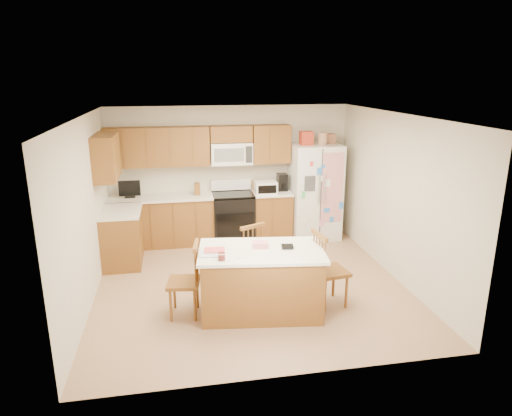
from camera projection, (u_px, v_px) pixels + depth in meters
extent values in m
plane|color=#A67551|center=(250.00, 283.00, 6.90)|extent=(4.50, 4.50, 0.00)
cube|color=beige|center=(230.00, 172.00, 8.67)|extent=(4.50, 0.10, 2.50)
cube|color=beige|center=(289.00, 266.00, 4.42)|extent=(4.50, 0.10, 2.50)
cube|color=beige|center=(86.00, 212.00, 6.16)|extent=(0.10, 4.50, 2.50)
cube|color=beige|center=(395.00, 197.00, 6.94)|extent=(0.10, 4.50, 2.50)
cube|color=white|center=(250.00, 116.00, 6.20)|extent=(4.50, 4.50, 0.04)
cube|color=brown|center=(162.00, 222.00, 8.39)|extent=(1.87, 0.60, 0.88)
cube|color=brown|center=(271.00, 216.00, 8.74)|extent=(0.72, 0.60, 0.88)
cube|color=brown|center=(122.00, 238.00, 7.55)|extent=(0.60, 0.95, 0.88)
cube|color=white|center=(161.00, 198.00, 8.25)|extent=(1.87, 0.64, 0.04)
cube|color=white|center=(271.00, 193.00, 8.61)|extent=(0.72, 0.64, 0.04)
cube|color=white|center=(121.00, 211.00, 7.42)|extent=(0.64, 0.95, 0.04)
cube|color=brown|center=(157.00, 147.00, 8.13)|extent=(1.85, 0.33, 0.70)
cube|color=brown|center=(271.00, 144.00, 8.49)|extent=(0.70, 0.33, 0.70)
cube|color=brown|center=(231.00, 134.00, 8.31)|extent=(0.76, 0.33, 0.29)
cube|color=brown|center=(106.00, 157.00, 7.14)|extent=(0.33, 0.95, 0.70)
cube|color=brown|center=(123.00, 149.00, 7.88)|extent=(0.02, 0.01, 0.66)
cube|color=brown|center=(128.00, 229.00, 8.00)|extent=(0.02, 0.01, 0.84)
cube|color=brown|center=(147.00, 149.00, 7.94)|extent=(0.02, 0.01, 0.66)
cube|color=brown|center=(151.00, 227.00, 8.07)|extent=(0.02, 0.01, 0.84)
cube|color=brown|center=(170.00, 148.00, 8.01)|extent=(0.02, 0.01, 0.66)
cube|color=brown|center=(174.00, 226.00, 8.14)|extent=(0.02, 0.01, 0.84)
cube|color=brown|center=(193.00, 147.00, 8.08)|extent=(0.01, 0.01, 0.66)
cube|color=brown|center=(197.00, 225.00, 8.21)|extent=(0.01, 0.01, 0.84)
cube|color=brown|center=(270.00, 145.00, 8.32)|extent=(0.01, 0.01, 0.66)
cube|color=brown|center=(272.00, 220.00, 8.45)|extent=(0.01, 0.01, 0.84)
cube|color=white|center=(231.00, 153.00, 8.38)|extent=(0.76, 0.38, 0.40)
cube|color=slate|center=(229.00, 155.00, 8.19)|extent=(0.54, 0.01, 0.24)
cube|color=#262626|center=(249.00, 154.00, 8.25)|extent=(0.12, 0.01, 0.30)
cube|color=brown|center=(197.00, 189.00, 8.34)|extent=(0.10, 0.14, 0.22)
cube|color=black|center=(130.00, 197.00, 8.18)|extent=(0.18, 0.12, 0.02)
cube|color=black|center=(129.00, 188.00, 8.13)|extent=(0.38, 0.03, 0.28)
cube|color=orange|center=(262.00, 186.00, 8.63)|extent=(0.35, 0.22, 0.18)
cube|color=white|center=(266.00, 188.00, 8.41)|extent=(0.40, 0.28, 0.23)
cube|color=black|center=(267.00, 189.00, 8.28)|extent=(0.34, 0.01, 0.15)
cube|color=black|center=(282.00, 182.00, 8.65)|extent=(0.18, 0.22, 0.32)
cylinder|color=black|center=(283.00, 186.00, 8.60)|extent=(0.12, 0.12, 0.12)
cube|color=black|center=(233.00, 218.00, 8.60)|extent=(0.76, 0.64, 0.88)
cube|color=black|center=(235.00, 224.00, 8.30)|extent=(0.68, 0.01, 0.42)
cube|color=black|center=(233.00, 194.00, 8.47)|extent=(0.76, 0.64, 0.03)
cube|color=white|center=(231.00, 184.00, 8.68)|extent=(0.76, 0.10, 0.20)
cube|color=white|center=(315.00, 191.00, 8.69)|extent=(0.90, 0.75, 1.80)
cube|color=#4C4C4C|center=(321.00, 196.00, 8.33)|extent=(0.02, 0.01, 1.75)
cube|color=silver|center=(319.00, 189.00, 8.26)|extent=(0.02, 0.03, 0.55)
cube|color=silver|center=(324.00, 189.00, 8.27)|extent=(0.02, 0.03, 0.55)
cube|color=#3F3F44|center=(310.00, 184.00, 8.22)|extent=(0.20, 0.01, 0.28)
cube|color=#D84C59|center=(332.00, 188.00, 8.32)|extent=(0.42, 0.01, 1.30)
cube|color=#B3301D|center=(306.00, 138.00, 8.37)|extent=(0.22, 0.22, 0.24)
cylinder|color=#AB7B5F|center=(323.00, 139.00, 8.38)|extent=(0.18, 0.18, 0.22)
cube|color=#8F583E|center=(330.00, 138.00, 8.53)|extent=(0.18, 0.20, 0.18)
cube|color=brown|center=(261.00, 282.00, 5.97)|extent=(1.62, 1.05, 0.84)
cube|color=white|center=(261.00, 251.00, 5.85)|extent=(1.71, 1.13, 0.04)
cylinder|color=#B3301D|center=(222.00, 258.00, 5.52)|extent=(0.08, 0.08, 0.06)
cylinder|color=white|center=(222.00, 256.00, 5.51)|extent=(0.09, 0.09, 0.09)
cube|color=pink|center=(260.00, 244.00, 5.93)|extent=(0.22, 0.17, 0.07)
cube|color=black|center=(287.00, 247.00, 5.90)|extent=(0.16, 0.14, 0.04)
cube|color=white|center=(212.00, 254.00, 5.70)|extent=(0.33, 0.28, 0.01)
cube|color=#D84C4C|center=(215.00, 250.00, 5.78)|extent=(0.28, 0.23, 0.01)
cylinder|color=white|center=(242.00, 258.00, 5.57)|extent=(0.14, 0.03, 0.01)
cube|color=brown|center=(184.00, 282.00, 5.88)|extent=(0.46, 0.48, 0.05)
cylinder|color=brown|center=(174.00, 293.00, 6.11)|extent=(0.04, 0.04, 0.44)
cylinder|color=brown|center=(171.00, 306.00, 5.78)|extent=(0.04, 0.04, 0.44)
cylinder|color=brown|center=(197.00, 293.00, 6.12)|extent=(0.04, 0.04, 0.44)
cylinder|color=brown|center=(195.00, 305.00, 5.79)|extent=(0.04, 0.04, 0.44)
cylinder|color=brown|center=(197.00, 259.00, 5.96)|extent=(0.02, 0.02, 0.49)
cylinder|color=brown|center=(197.00, 261.00, 5.89)|extent=(0.02, 0.02, 0.49)
cylinder|color=brown|center=(196.00, 263.00, 5.81)|extent=(0.02, 0.02, 0.49)
cylinder|color=brown|center=(196.00, 266.00, 5.74)|extent=(0.02, 0.02, 0.49)
cylinder|color=brown|center=(195.00, 268.00, 5.67)|extent=(0.02, 0.02, 0.49)
cube|color=brown|center=(196.00, 245.00, 5.75)|extent=(0.10, 0.41, 0.05)
cube|color=brown|center=(246.00, 256.00, 6.72)|extent=(0.56, 0.55, 0.05)
cylinder|color=brown|center=(250.00, 265.00, 7.00)|extent=(0.04, 0.04, 0.44)
cylinder|color=brown|center=(231.00, 271.00, 6.81)|extent=(0.04, 0.04, 0.44)
cylinder|color=brown|center=(262.00, 272.00, 6.76)|extent=(0.04, 0.04, 0.44)
cylinder|color=brown|center=(242.00, 278.00, 6.57)|extent=(0.04, 0.04, 0.44)
cylinder|color=brown|center=(261.00, 241.00, 6.59)|extent=(0.02, 0.02, 0.49)
cylinder|color=brown|center=(257.00, 242.00, 6.55)|extent=(0.02, 0.02, 0.49)
cylinder|color=brown|center=(253.00, 243.00, 6.51)|extent=(0.02, 0.02, 0.49)
cylinder|color=brown|center=(248.00, 244.00, 6.47)|extent=(0.02, 0.02, 0.49)
cylinder|color=brown|center=(244.00, 245.00, 6.42)|extent=(0.02, 0.02, 0.49)
cube|color=brown|center=(253.00, 226.00, 6.44)|extent=(0.39, 0.21, 0.05)
cube|color=brown|center=(330.00, 271.00, 6.16)|extent=(0.49, 0.51, 0.05)
cylinder|color=brown|center=(346.00, 292.00, 6.12)|extent=(0.04, 0.04, 0.46)
cylinder|color=brown|center=(333.00, 281.00, 6.45)|extent=(0.04, 0.04, 0.46)
cylinder|color=brown|center=(325.00, 296.00, 6.02)|extent=(0.04, 0.04, 0.46)
cylinder|color=brown|center=(313.00, 284.00, 6.35)|extent=(0.04, 0.04, 0.46)
cylinder|color=brown|center=(324.00, 258.00, 5.88)|extent=(0.02, 0.02, 0.51)
cylinder|color=brown|center=(322.00, 256.00, 5.96)|extent=(0.02, 0.02, 0.51)
cylinder|color=brown|center=(319.00, 254.00, 6.03)|extent=(0.02, 0.02, 0.51)
cylinder|color=brown|center=(316.00, 252.00, 6.10)|extent=(0.02, 0.02, 0.51)
cylinder|color=brown|center=(314.00, 250.00, 6.18)|extent=(0.02, 0.02, 0.51)
cube|color=brown|center=(320.00, 235.00, 5.96)|extent=(0.10, 0.43, 0.05)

